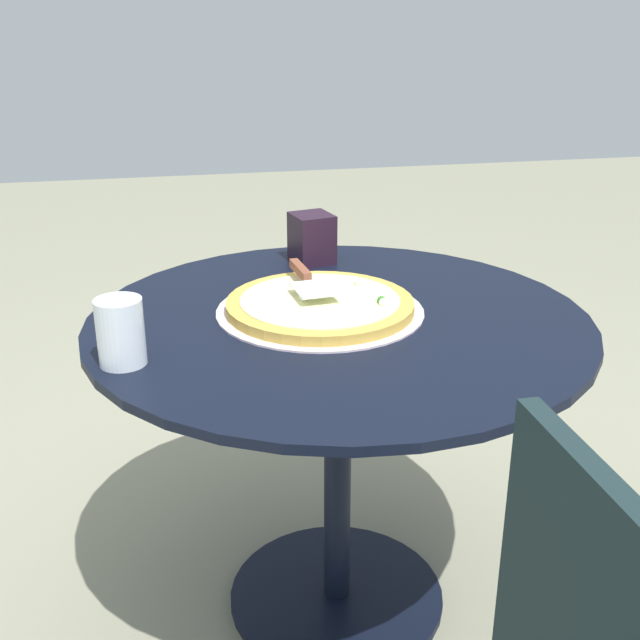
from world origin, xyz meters
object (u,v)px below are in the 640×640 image
Objects in this scene: drinking_cup at (121,332)px; napkin_dispenser at (312,238)px; pizza_server at (307,279)px; patio_table at (338,388)px; pizza_on_tray at (320,305)px.

drinking_cup is 1.00× the size of napkin_dispenser.
drinking_cup is 0.66m from napkin_dispenser.
pizza_server is 0.44m from drinking_cup.
napkin_dispenser is (0.50, -0.43, 0.00)m from drinking_cup.
pizza_server reaches higher than patio_table.
pizza_server is at bearing -57.65° from drinking_cup.
pizza_server is at bearing 153.81° from napkin_dispenser.
drinking_cup and napkin_dispenser have the same top height.
pizza_server is at bearing 25.38° from patio_table.
pizza_on_tray is 0.07m from pizza_server.
napkin_dispenser is at bearing -13.73° from pizza_server.
pizza_server is (0.10, 0.05, 0.21)m from patio_table.
drinking_cup is at bearing 114.09° from pizza_on_tray.
drinking_cup reaches higher than pizza_server.
pizza_server is 0.27m from napkin_dispenser.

